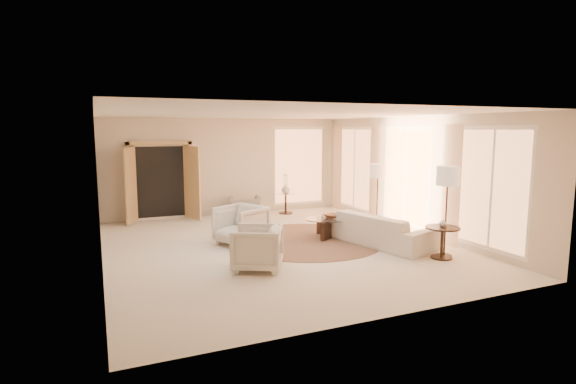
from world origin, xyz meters
name	(u,v)px	position (x,y,z in m)	size (l,w,h in m)	color
room	(278,181)	(0.00, 0.00, 1.40)	(7.04, 8.04, 2.83)	beige
windows_right	(408,177)	(3.45, 0.10, 1.35)	(0.10, 6.40, 2.40)	#EE9C5F
window_back_corner	(299,166)	(2.30, 3.95, 1.35)	(1.70, 0.10, 2.40)	#EE9C5F
curtains_right	(385,175)	(3.40, 1.00, 1.30)	(0.06, 5.20, 2.60)	beige
french_doors	(161,182)	(-1.90, 3.82, 1.07)	(1.95, 0.66, 2.16)	tan
area_rug	(306,240)	(0.76, 0.21, 0.01)	(3.49, 3.49, 0.01)	#40271C
sofa	(381,229)	(2.08, -0.77, 0.35)	(2.36, 0.92, 0.69)	beige
armchair_left	(241,223)	(-0.69, 0.46, 0.47)	(0.91, 0.85, 0.93)	beige
armchair_right	(257,246)	(-0.95, -1.34, 0.43)	(0.84, 0.79, 0.86)	beige
accent_chair	(245,203)	(0.34, 3.40, 0.38)	(0.88, 0.57, 0.77)	gray
coffee_table	(332,225)	(1.42, 0.21, 0.29)	(1.63, 1.63, 0.47)	black
end_table	(442,237)	(2.58, -2.10, 0.43)	(0.66, 0.66, 0.62)	black
side_table	(286,201)	(1.61, 3.40, 0.37)	(0.52, 0.52, 0.61)	#302019
floor_lamp_near	(378,174)	(2.90, 0.57, 1.40)	(0.40, 0.40, 1.64)	#302019
floor_lamp_far	(448,180)	(2.71, -2.03, 1.52)	(0.43, 0.43, 1.78)	#302019
bowl	(332,216)	(1.42, 0.21, 0.51)	(0.37, 0.37, 0.09)	brown
end_vase	(443,223)	(2.58, -2.10, 0.70)	(0.16, 0.16, 0.16)	silver
side_vase	(286,189)	(1.61, 3.40, 0.74)	(0.25, 0.25, 0.27)	silver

